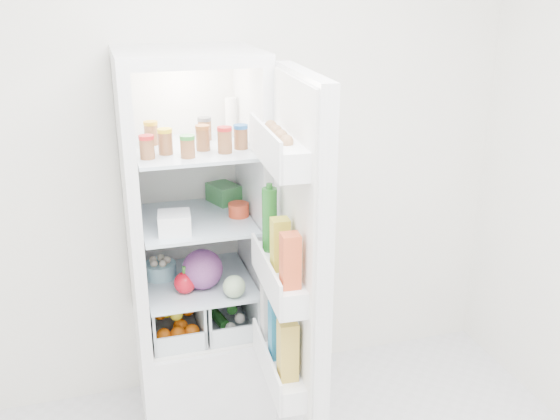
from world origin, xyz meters
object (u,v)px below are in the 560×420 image
object	(u,v)px
refrigerator	(197,290)
mushroom_bowl	(160,270)
red_cabbage	(202,269)
fridge_door	(294,254)

from	to	relation	value
refrigerator	mushroom_bowl	bearing A→B (deg)	171.89
refrigerator	red_cabbage	world-z (taller)	refrigerator
red_cabbage	fridge_door	world-z (taller)	fridge_door
red_cabbage	mushroom_bowl	size ratio (longest dim) A/B	1.23
refrigerator	fridge_door	distance (m)	0.82
refrigerator	red_cabbage	bearing A→B (deg)	-86.22
mushroom_bowl	fridge_door	size ratio (longest dim) A/B	0.12
refrigerator	fridge_door	world-z (taller)	refrigerator
fridge_door	red_cabbage	bearing A→B (deg)	32.18
red_cabbage	refrigerator	bearing A→B (deg)	93.78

